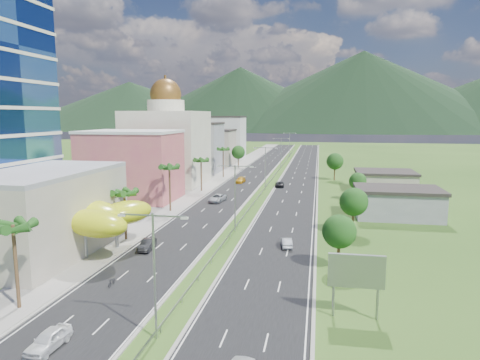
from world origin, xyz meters
The scene contains 37 objects.
ground centered at (0.00, 0.00, 0.00)m, with size 500.00×500.00×0.00m, color #2D5119.
road_left centered at (-7.50, 90.00, 0.02)m, with size 11.00×260.00×0.04m, color black.
road_right centered at (7.50, 90.00, 0.02)m, with size 11.00×260.00×0.04m, color black.
sidewalk_left centered at (-17.00, 90.00, 0.06)m, with size 7.00×260.00×0.12m, color gray.
median_guardrail centered at (0.00, 71.99, 0.62)m, with size 0.10×216.06×0.76m.
streetlight_median_a centered at (0.00, -25.00, 6.75)m, with size 6.04×0.25×11.00m.
streetlight_median_b centered at (0.00, 10.00, 6.75)m, with size 6.04×0.25×11.00m.
streetlight_median_c centered at (0.00, 50.00, 6.75)m, with size 6.04×0.25×11.00m.
streetlight_median_d centered at (0.00, 95.00, 6.75)m, with size 6.04×0.25×11.00m.
streetlight_median_e centered at (0.00, 140.00, 6.75)m, with size 6.04×0.25×11.00m.
lime_canopy centered at (-20.00, -4.00, 4.99)m, with size 18.00×15.00×7.40m.
pink_shophouse centered at (-28.00, 32.00, 7.50)m, with size 20.00×15.00×15.00m, color #BF4E62.
domed_building centered at (-28.00, 55.00, 11.35)m, with size 20.00×20.00×28.70m.
midrise_grey centered at (-27.00, 80.00, 8.00)m, with size 16.00×15.00×16.00m, color gray.
midrise_beige centered at (-27.00, 102.00, 6.50)m, with size 16.00×15.00×13.00m, color #9E9382.
midrise_white centered at (-27.00, 125.00, 9.00)m, with size 16.00×15.00×18.00m, color silver.
billboard centered at (17.00, -18.00, 4.42)m, with size 5.20×0.35×6.20m.
shed_near centered at (28.00, 25.00, 2.50)m, with size 15.00×10.00×5.00m, color gray.
shed_far centered at (30.00, 55.00, 2.20)m, with size 14.00×12.00×4.40m, color #9E9382.
palm_tree_a centered at (-15.50, -22.00, 8.02)m, with size 3.60×3.60×9.10m.
palm_tree_b centered at (-15.50, 2.00, 7.06)m, with size 3.60×3.60×8.10m.
palm_tree_c centered at (-15.50, 22.00, 8.50)m, with size 3.60×3.60×9.60m.
palm_tree_d centered at (-15.50, 45.00, 7.54)m, with size 3.60×3.60×8.60m.
palm_tree_e centered at (-15.50, 70.00, 8.31)m, with size 3.60×3.60×9.40m.
leafy_tree_lfar centered at (-15.50, 95.00, 5.58)m, with size 4.90×4.90×8.05m.
leafy_tree_ra centered at (16.00, -5.00, 4.78)m, with size 4.20×4.20×6.90m.
leafy_tree_rb centered at (19.00, 12.00, 5.18)m, with size 4.55×4.55×7.47m.
leafy_tree_rc centered at (22.00, 40.00, 4.37)m, with size 3.85×3.85×6.33m.
leafy_tree_rd centered at (18.00, 70.00, 5.58)m, with size 4.90×4.90×8.05m.
mountain_ridge centered at (60.00, 450.00, 0.00)m, with size 860.00×140.00×90.00m, color black, non-canonical shape.
car_white_near_left centered at (-8.00, -28.21, 0.82)m, with size 1.83×4.56×1.55m, color white.
car_dark_left centered at (-10.31, -2.12, 0.78)m, with size 1.57×4.51×1.49m, color black.
car_silver_mid_left centered at (-8.46, 32.76, 0.85)m, with size 2.68×5.81×1.61m, color #ABAEB3.
car_yellow_far_left centered at (-8.28, 59.95, 0.79)m, with size 2.09×5.14×1.49m, color #C48E17.
car_silver_right centered at (9.01, 2.75, 0.71)m, with size 1.42×4.08×1.34m, color #A8AAB0.
car_dark_far_right centered at (3.20, 55.37, 0.73)m, with size 2.30×5.00×1.39m, color black.
motorcycle centered at (-9.12, -15.14, 0.64)m, with size 0.57×1.88×1.20m, color black.
Camera 1 is at (13.25, -57.28, 18.93)m, focal length 32.00 mm.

